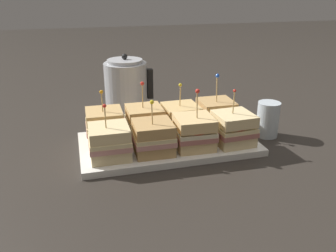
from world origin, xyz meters
name	(u,v)px	position (x,y,z in m)	size (l,w,h in m)	color
ground_plane	(168,147)	(0.00, 0.00, 0.00)	(6.00, 6.00, 0.00)	#2D2823
serving_platter	(168,144)	(0.00, 0.00, 0.01)	(0.49, 0.25, 0.02)	white
sandwich_front_far_left	(109,142)	(-0.17, -0.05, 0.06)	(0.10, 0.10, 0.14)	beige
sandwich_front_center_left	(153,137)	(-0.05, -0.06, 0.06)	(0.11, 0.11, 0.15)	tan
sandwich_front_center_right	(194,132)	(0.06, -0.06, 0.06)	(0.11, 0.11, 0.16)	#DBB77A
sandwich_front_far_right	(233,129)	(0.17, -0.06, 0.06)	(0.11, 0.11, 0.15)	beige
sandwich_back_far_left	(105,125)	(-0.17, 0.06, 0.06)	(0.11, 0.11, 0.15)	tan
sandwich_back_center_left	(145,122)	(-0.05, 0.06, 0.06)	(0.10, 0.10, 0.16)	tan
sandwich_back_center_right	(181,119)	(0.05, 0.06, 0.06)	(0.11, 0.11, 0.15)	tan
sandwich_back_far_right	(216,114)	(0.17, 0.06, 0.06)	(0.10, 0.10, 0.17)	tan
kettle_steel	(126,87)	(-0.06, 0.33, 0.09)	(0.17, 0.15, 0.21)	#B7BABF
drinking_glass	(268,119)	(0.31, 0.00, 0.05)	(0.07, 0.07, 0.11)	silver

